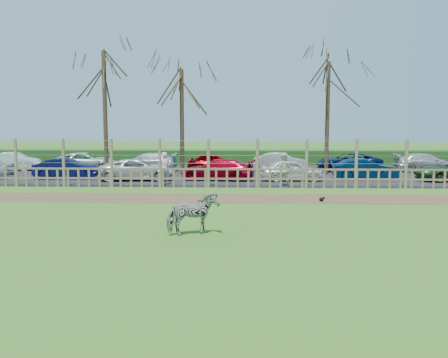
{
  "coord_description": "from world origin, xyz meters",
  "views": [
    {
      "loc": [
        1.72,
        -17.34,
        3.47
      ],
      "look_at": [
        1.0,
        2.5,
        1.1
      ],
      "focal_mm": 40.0,
      "sensor_mm": 36.0,
      "label": 1
    }
  ],
  "objects_px": {
    "car_4": "(292,170)",
    "car_11": "(281,162)",
    "car_5": "(365,169)",
    "car_3": "(218,169)",
    "tree_mid": "(182,97)",
    "car_13": "(426,163)",
    "visitor_a": "(164,168)",
    "car_12": "(348,162)",
    "car_8": "(85,161)",
    "visitor_b": "(283,169)",
    "zebra": "(193,214)",
    "car_1": "(66,168)",
    "tree_right": "(328,91)",
    "crow": "(322,199)",
    "car_7": "(13,161)",
    "car_10": "(214,162)",
    "tree_left": "(104,83)",
    "car_2": "(138,170)",
    "car_9": "(147,162)"
  },
  "relations": [
    {
      "from": "car_10",
      "to": "car_12",
      "type": "bearing_deg",
      "value": -82.36
    },
    {
      "from": "car_13",
      "to": "car_4",
      "type": "bearing_deg",
      "value": 122.95
    },
    {
      "from": "tree_mid",
      "to": "car_3",
      "type": "distance_m",
      "value": 5.49
    },
    {
      "from": "car_9",
      "to": "car_3",
      "type": "bearing_deg",
      "value": 45.85
    },
    {
      "from": "tree_left",
      "to": "car_4",
      "type": "xyz_separation_m",
      "value": [
        11.04,
        -1.77,
        -4.98
      ]
    },
    {
      "from": "crow",
      "to": "car_11",
      "type": "bearing_deg",
      "value": 93.56
    },
    {
      "from": "car_7",
      "to": "car_4",
      "type": "bearing_deg",
      "value": -101.96
    },
    {
      "from": "car_4",
      "to": "car_2",
      "type": "bearing_deg",
      "value": 87.77
    },
    {
      "from": "visitor_b",
      "to": "car_13",
      "type": "xyz_separation_m",
      "value": [
        10.02,
        7.4,
        -0.26
      ]
    },
    {
      "from": "car_13",
      "to": "car_10",
      "type": "bearing_deg",
      "value": 94.07
    },
    {
      "from": "car_3",
      "to": "car_10",
      "type": "distance_m",
      "value": 4.99
    },
    {
      "from": "car_12",
      "to": "car_4",
      "type": "bearing_deg",
      "value": -40.83
    },
    {
      "from": "car_12",
      "to": "crow",
      "type": "bearing_deg",
      "value": -19.72
    },
    {
      "from": "car_1",
      "to": "car_12",
      "type": "height_order",
      "value": "same"
    },
    {
      "from": "visitor_a",
      "to": "car_11",
      "type": "relative_size",
      "value": 0.47
    },
    {
      "from": "tree_mid",
      "to": "car_8",
      "type": "xyz_separation_m",
      "value": [
        -6.95,
        2.63,
        -4.23
      ]
    },
    {
      "from": "zebra",
      "to": "crow",
      "type": "bearing_deg",
      "value": -60.49
    },
    {
      "from": "tree_right",
      "to": "car_11",
      "type": "xyz_separation_m",
      "value": [
        -2.67,
        2.38,
        -4.6
      ]
    },
    {
      "from": "crow",
      "to": "car_13",
      "type": "height_order",
      "value": "car_13"
    },
    {
      "from": "tree_mid",
      "to": "car_10",
      "type": "bearing_deg",
      "value": 51.92
    },
    {
      "from": "crow",
      "to": "car_8",
      "type": "bearing_deg",
      "value": 138.68
    },
    {
      "from": "visitor_b",
      "to": "car_8",
      "type": "relative_size",
      "value": 0.4
    },
    {
      "from": "visitor_b",
      "to": "car_1",
      "type": "height_order",
      "value": "visitor_b"
    },
    {
      "from": "car_7",
      "to": "car_11",
      "type": "relative_size",
      "value": 1.0
    },
    {
      "from": "car_13",
      "to": "tree_left",
      "type": "bearing_deg",
      "value": 103.32
    },
    {
      "from": "zebra",
      "to": "car_8",
      "type": "height_order",
      "value": "zebra"
    },
    {
      "from": "car_2",
      "to": "car_4",
      "type": "relative_size",
      "value": 1.23
    },
    {
      "from": "car_2",
      "to": "car_3",
      "type": "xyz_separation_m",
      "value": [
        4.58,
        0.18,
        0.0
      ]
    },
    {
      "from": "car_10",
      "to": "car_3",
      "type": "bearing_deg",
      "value": -169.52
    },
    {
      "from": "car_5",
      "to": "car_3",
      "type": "bearing_deg",
      "value": 94.01
    },
    {
      "from": "car_5",
      "to": "car_11",
      "type": "xyz_separation_m",
      "value": [
        -4.43,
        4.99,
        0.0
      ]
    },
    {
      "from": "tree_mid",
      "to": "car_13",
      "type": "distance_m",
      "value": 16.63
    },
    {
      "from": "tree_right",
      "to": "visitor_b",
      "type": "distance_m",
      "value": 7.61
    },
    {
      "from": "visitor_a",
      "to": "car_5",
      "type": "xyz_separation_m",
      "value": [
        11.17,
        2.6,
        -0.26
      ]
    },
    {
      "from": "car_2",
      "to": "car_8",
      "type": "bearing_deg",
      "value": 34.82
    },
    {
      "from": "crow",
      "to": "car_9",
      "type": "relative_size",
      "value": 0.06
    },
    {
      "from": "tree_mid",
      "to": "crow",
      "type": "distance_m",
      "value": 12.97
    },
    {
      "from": "tree_mid",
      "to": "car_4",
      "type": "relative_size",
      "value": 1.94
    },
    {
      "from": "zebra",
      "to": "car_3",
      "type": "bearing_deg",
      "value": -23.67
    },
    {
      "from": "zebra",
      "to": "car_7",
      "type": "bearing_deg",
      "value": 13.97
    },
    {
      "from": "zebra",
      "to": "visitor_a",
      "type": "height_order",
      "value": "visitor_a"
    },
    {
      "from": "visitor_a",
      "to": "car_12",
      "type": "relative_size",
      "value": 0.4
    },
    {
      "from": "tree_mid",
      "to": "car_7",
      "type": "bearing_deg",
      "value": 167.76
    },
    {
      "from": "car_1",
      "to": "car_10",
      "type": "distance_m",
      "value": 9.59
    },
    {
      "from": "tree_right",
      "to": "car_5",
      "type": "height_order",
      "value": "tree_right"
    },
    {
      "from": "tree_right",
      "to": "car_11",
      "type": "relative_size",
      "value": 2.02
    },
    {
      "from": "car_7",
      "to": "car_10",
      "type": "distance_m",
      "value": 13.8
    },
    {
      "from": "car_4",
      "to": "car_11",
      "type": "height_order",
      "value": "same"
    },
    {
      "from": "tree_mid",
      "to": "tree_right",
      "type": "height_order",
      "value": "tree_right"
    },
    {
      "from": "car_1",
      "to": "car_12",
      "type": "xyz_separation_m",
      "value": [
        17.37,
        5.15,
        0.0
      ]
    }
  ]
}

